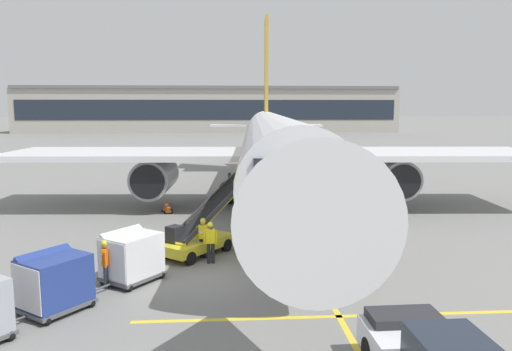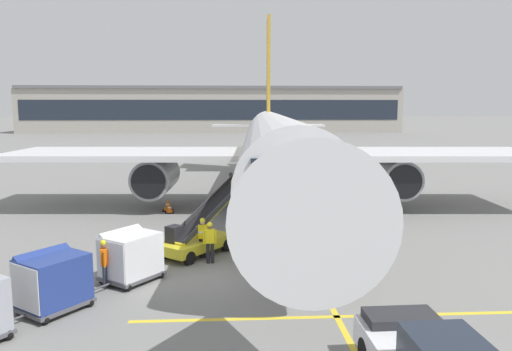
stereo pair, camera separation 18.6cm
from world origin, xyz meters
TOP-DOWN VIEW (x-y plane):
  - ground_plane at (0.00, 0.00)m, footprint 600.00×600.00m
  - parked_airplane at (3.59, 12.94)m, footprint 33.89×43.84m
  - belt_loader at (-0.71, 2.93)m, footprint 4.25×4.82m
  - baggage_cart_lead at (-3.07, -0.41)m, footprint 2.48×2.66m
  - baggage_cart_second at (-5.00, -2.98)m, footprint 2.48×2.66m
  - ground_crew_by_loader at (-0.51, 2.25)m, footprint 0.57×0.27m
  - ground_crew_by_carts at (-3.85, -1.05)m, footprint 0.34×0.55m
  - ground_crew_marshaller at (-0.18, 1.50)m, footprint 0.57×0.25m
  - ground_crew_wingwalker at (-3.58, -0.37)m, footprint 0.44×0.44m
  - safety_cone_engine_keepout at (-2.99, 11.34)m, footprint 0.53×0.53m
  - safety_cone_wingtip at (-3.17, 11.98)m, footprint 0.64×0.64m
  - apron_guidance_line_lead_in at (3.90, 12.17)m, footprint 0.20×110.00m
  - apron_guidance_line_stop_bar at (3.54, -4.00)m, footprint 12.00×0.20m
  - terminal_building at (-3.11, 110.61)m, footprint 93.62×19.33m

SIDE VIEW (x-z plane):
  - ground_plane at x=0.00m, z-range 0.00..0.00m
  - apron_guidance_line_lead_in at x=3.90m, z-range 0.00..0.01m
  - apron_guidance_line_stop_bar at x=3.54m, z-range 0.00..0.01m
  - safety_cone_engine_keepout at x=-2.99m, z-range -0.01..0.59m
  - safety_cone_wingtip at x=-3.17m, z-range -0.01..0.72m
  - belt_loader at x=-0.71m, z-range -0.73..2.52m
  - ground_crew_by_loader at x=-0.51m, z-range 0.13..1.87m
  - ground_crew_by_carts at x=-3.85m, z-range 0.13..1.87m
  - ground_crew_marshaller at x=-0.18m, z-range 0.13..1.87m
  - ground_crew_wingwalker at x=-3.58m, z-range 0.13..1.87m
  - baggage_cart_lead at x=-3.07m, z-range 0.04..1.96m
  - baggage_cart_second at x=-5.00m, z-range 0.04..1.96m
  - parked_airplane at x=3.59m, z-range -3.55..11.33m
  - terminal_building at x=-3.11m, z-range -0.05..11.30m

